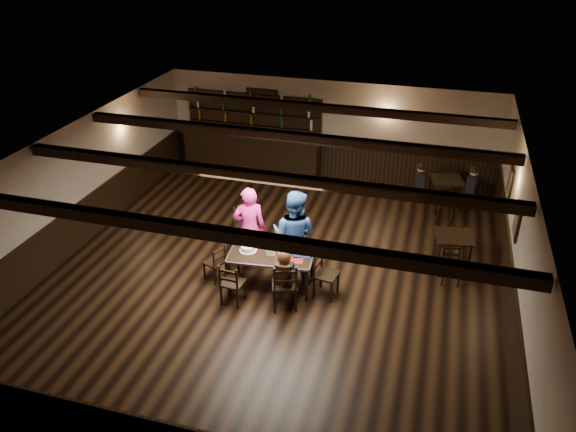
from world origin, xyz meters
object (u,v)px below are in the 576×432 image
(chair_near_right, at_px, (285,283))
(bar_counter, at_px, (253,147))
(dining_table, at_px, (271,258))
(chair_near_left, at_px, (231,282))
(cake, at_px, (248,249))
(woman_pink, at_px, (249,228))
(man_blue, at_px, (294,235))

(chair_near_right, bearing_deg, bar_counter, 114.39)
(dining_table, height_order, chair_near_right, chair_near_right)
(dining_table, xyz_separation_m, bar_counter, (-2.20, 5.26, 0.05))
(chair_near_right, bearing_deg, chair_near_left, -172.65)
(cake, bearing_deg, chair_near_right, -33.80)
(woman_pink, bearing_deg, chair_near_left, 70.27)
(chair_near_right, distance_m, woman_pink, 1.67)
(chair_near_left, xyz_separation_m, bar_counter, (-1.65, 6.00, 0.22))
(woman_pink, distance_m, man_blue, 0.98)
(chair_near_right, height_order, woman_pink, woman_pink)
(man_blue, distance_m, bar_counter, 5.40)
(bar_counter, bearing_deg, chair_near_left, -74.63)
(chair_near_left, distance_m, bar_counter, 6.23)
(woman_pink, relative_size, bar_counter, 0.45)
(chair_near_right, xyz_separation_m, man_blue, (-0.13, 1.10, 0.38))
(chair_near_left, bearing_deg, cake, 83.78)
(chair_near_right, relative_size, man_blue, 0.51)
(chair_near_right, xyz_separation_m, bar_counter, (-2.66, 5.87, 0.15))
(chair_near_left, height_order, chair_near_right, chair_near_right)
(man_blue, relative_size, bar_counter, 0.47)
(dining_table, bearing_deg, bar_counter, 112.71)
(dining_table, bearing_deg, woman_pink, 137.03)
(woman_pink, bearing_deg, chair_near_right, 108.73)
(dining_table, relative_size, man_blue, 0.89)
(dining_table, height_order, woman_pink, woman_pink)
(chair_near_right, height_order, man_blue, man_blue)
(chair_near_left, distance_m, man_blue, 1.58)
(cake, bearing_deg, man_blue, 31.04)
(dining_table, bearing_deg, cake, 178.19)
(woman_pink, xyz_separation_m, man_blue, (0.97, -0.11, 0.05))
(dining_table, distance_m, cake, 0.49)
(dining_table, height_order, chair_near_left, chair_near_left)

